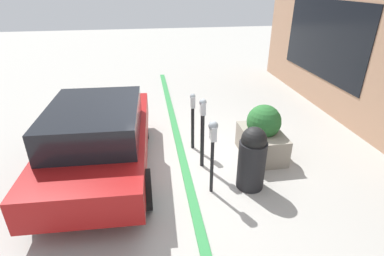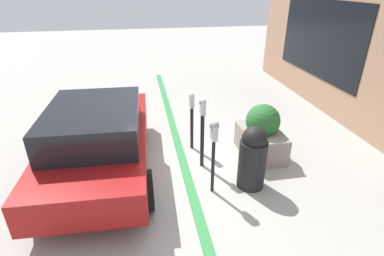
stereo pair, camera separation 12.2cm
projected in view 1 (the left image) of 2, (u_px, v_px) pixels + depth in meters
ground_plane at (188, 167)px, 6.22m from camera, size 40.00×40.00×0.00m
curb_strip at (185, 167)px, 6.20m from camera, size 13.50×0.16×0.04m
parking_meter_nearest at (213, 141)px, 5.06m from camera, size 0.20×0.17×1.42m
parking_meter_second at (203, 125)px, 5.87m from camera, size 0.17×0.14×1.49m
parking_meter_middle at (193, 115)px, 6.58m from camera, size 0.14×0.12×1.33m
planter_box at (262, 135)px, 6.44m from camera, size 1.19×0.81×1.18m
parked_car_front at (98, 137)px, 5.77m from camera, size 4.14×1.98×1.46m
trash_bin at (252, 158)px, 5.40m from camera, size 0.51×0.51×1.22m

